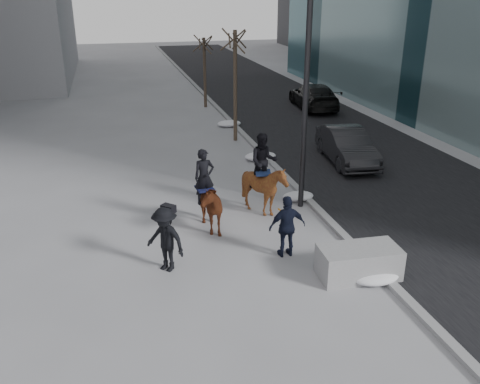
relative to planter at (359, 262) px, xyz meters
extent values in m
plane|color=gray|center=(-2.40, 1.54, -0.40)|extent=(120.00, 120.00, 0.00)
cube|color=black|center=(4.60, 11.54, -0.40)|extent=(8.00, 90.00, 0.01)
cube|color=gray|center=(0.60, 11.54, -0.34)|extent=(0.25, 90.00, 0.12)
cube|color=gray|center=(0.00, 0.00, 0.00)|extent=(2.07, 1.11, 0.81)
imported|color=black|center=(3.72, 8.49, 0.32)|extent=(2.03, 4.52, 1.44)
imported|color=black|center=(6.30, 18.49, 0.35)|extent=(2.67, 5.39, 1.51)
imported|color=#532B10|center=(-3.22, 3.66, 0.41)|extent=(1.11, 2.02, 1.63)
imported|color=black|center=(-3.22, 3.81, 1.24)|extent=(0.67, 0.48, 1.70)
cube|color=#0F1337|center=(-3.22, 3.81, 0.88)|extent=(0.54, 0.61, 0.06)
imported|color=#48180E|center=(-1.19, 4.32, 0.47)|extent=(1.72, 1.85, 1.74)
imported|color=black|center=(-1.19, 4.47, 1.35)|extent=(1.01, 0.87, 1.82)
cube|color=#0F1A39|center=(-1.19, 4.47, 0.96)|extent=(0.59, 0.65, 0.06)
imported|color=black|center=(-1.40, 1.50, 0.47)|extent=(1.04, 0.45, 1.75)
cylinder|color=#CA720B|center=(-1.45, 2.05, 0.75)|extent=(0.04, 0.18, 0.07)
imported|color=black|center=(-4.69, 1.56, 0.47)|extent=(1.26, 1.26, 1.75)
cube|color=black|center=(-4.54, 1.81, 1.22)|extent=(0.41, 0.41, 0.20)
cylinder|color=black|center=(0.20, 4.60, 4.10)|extent=(0.18, 0.18, 9.00)
ellipsoid|color=silver|center=(0.30, 5.11, -0.26)|extent=(1.11, 0.70, 0.28)
ellipsoid|color=silver|center=(0.30, 9.65, -0.23)|extent=(1.36, 0.86, 0.34)
ellipsoid|color=silver|center=(0.30, 15.51, -0.24)|extent=(1.28, 0.81, 0.32)
ellipsoid|color=silver|center=(0.30, -0.35, -0.24)|extent=(1.26, 0.80, 0.32)
camera|label=1|loc=(-5.74, -10.15, 6.47)|focal=38.00mm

